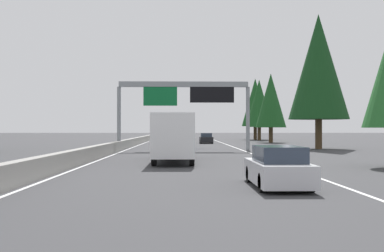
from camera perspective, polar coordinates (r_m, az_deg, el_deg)
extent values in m
plane|color=#38383A|center=(62.83, -6.46, -2.23)|extent=(320.00, 320.00, 0.00)
cube|color=gray|center=(82.77, -5.39, -1.46)|extent=(180.00, 0.56, 0.90)
cube|color=silver|center=(72.79, 3.35, -1.97)|extent=(160.00, 0.16, 0.01)
cube|color=silver|center=(72.77, -5.54, -1.97)|extent=(160.00, 0.16, 0.01)
cylinder|color=gray|center=(43.80, -9.15, 0.91)|extent=(0.36, 0.36, 6.07)
cylinder|color=gray|center=(43.83, 7.02, 0.91)|extent=(0.36, 0.36, 6.07)
cube|color=gray|center=(43.57, -1.06, 5.25)|extent=(0.50, 12.32, 0.50)
cube|color=#0C602D|center=(43.38, -4.00, 3.81)|extent=(0.12, 3.20, 1.90)
cube|color=black|center=(43.43, 2.52, 3.94)|extent=(0.16, 4.20, 1.50)
cube|color=silver|center=(16.65, 10.67, -5.70)|extent=(4.40, 1.80, 0.76)
cube|color=#2D3847|center=(16.39, 10.83, -3.47)|extent=(2.46, 1.51, 0.56)
cylinder|color=black|center=(17.92, 7.25, -6.00)|extent=(0.64, 0.22, 0.64)
cylinder|color=black|center=(18.21, 12.20, -5.90)|extent=(0.64, 0.22, 0.64)
cylinder|color=black|center=(15.15, 8.83, -7.03)|extent=(0.64, 0.22, 0.64)
cylinder|color=black|center=(15.50, 14.63, -6.87)|extent=(0.64, 0.22, 0.64)
cube|color=white|center=(27.18, -2.32, -1.15)|extent=(6.12, 2.40, 2.50)
cube|color=black|center=(31.43, -2.17, -1.58)|extent=(2.38, 2.30, 1.90)
cylinder|color=black|center=(31.34, -4.12, -3.33)|extent=(0.90, 0.28, 0.90)
cylinder|color=black|center=(31.30, -0.23, -3.33)|extent=(0.90, 0.28, 0.90)
cylinder|color=black|center=(25.57, -4.78, -4.00)|extent=(0.90, 0.28, 0.90)
cylinder|color=black|center=(25.53, -0.01, -4.01)|extent=(0.90, 0.28, 0.90)
cube|color=black|center=(64.27, 1.78, -1.72)|extent=(4.40, 1.80, 0.76)
cube|color=#2D3847|center=(64.04, 1.79, -1.13)|extent=(2.46, 1.51, 0.56)
cylinder|color=black|center=(65.65, 1.02, -1.87)|extent=(0.64, 0.22, 0.64)
cylinder|color=black|center=(65.73, 2.40, -1.87)|extent=(0.64, 0.22, 0.64)
cylinder|color=black|center=(62.84, 1.12, -1.94)|extent=(0.64, 0.22, 0.64)
cylinder|color=black|center=(62.92, 2.56, -1.94)|extent=(0.64, 0.22, 0.64)
cube|color=slate|center=(122.27, -1.47, -1.06)|extent=(4.40, 1.80, 0.76)
cube|color=#2D3847|center=(122.04, -1.47, -0.75)|extent=(2.46, 1.51, 0.56)
cylinder|color=black|center=(123.69, -1.83, -1.15)|extent=(0.64, 0.22, 0.64)
cylinder|color=black|center=(123.68, -1.10, -1.15)|extent=(0.64, 0.22, 0.64)
cylinder|color=black|center=(120.87, -1.85, -1.16)|extent=(0.64, 0.22, 0.64)
cylinder|color=black|center=(120.86, -1.10, -1.16)|extent=(0.64, 0.22, 0.64)
cube|color=#2D6B38|center=(112.94, -3.17, -0.89)|extent=(5.00, 1.95, 1.44)
cube|color=#2D3847|center=(110.64, -3.22, -0.77)|extent=(0.08, 1.48, 0.56)
cylinder|color=black|center=(114.68, -3.57, -1.19)|extent=(0.70, 0.24, 0.70)
cylinder|color=black|center=(114.62, -2.72, -1.20)|extent=(0.70, 0.24, 0.70)
cylinder|color=black|center=(111.28, -3.64, -1.22)|extent=(0.70, 0.24, 0.70)
cylinder|color=black|center=(111.22, -2.76, -1.22)|extent=(0.70, 0.24, 0.70)
cube|color=#1E4793|center=(46.79, -1.39, -2.14)|extent=(5.60, 2.00, 0.70)
cube|color=#1E4793|center=(47.78, -1.38, -1.14)|extent=(2.24, 1.84, 0.90)
cube|color=#2D3847|center=(47.78, -1.38, -1.03)|extent=(2.02, 1.92, 0.41)
cylinder|color=black|center=(48.66, -2.39, -2.32)|extent=(0.80, 0.28, 0.80)
cylinder|color=black|center=(48.65, -0.36, -2.32)|extent=(0.80, 0.28, 0.80)
cylinder|color=black|center=(44.97, -2.49, -2.48)|extent=(0.80, 0.28, 0.80)
cylinder|color=black|center=(44.96, -0.30, -2.48)|extent=(0.80, 0.28, 0.80)
cube|color=white|center=(102.49, -1.29, -0.57)|extent=(11.50, 2.50, 2.90)
cube|color=#2D3847|center=(102.48, -1.29, -0.37)|extent=(11.04, 2.55, 0.84)
cylinder|color=black|center=(106.53, -1.88, -1.18)|extent=(1.00, 0.30, 1.00)
cylinder|color=black|center=(106.52, -0.69, -1.18)|extent=(1.00, 0.30, 1.00)
cylinder|color=black|center=(98.48, -1.93, -1.25)|extent=(1.00, 0.30, 1.00)
cylinder|color=black|center=(98.48, -0.65, -1.25)|extent=(1.00, 0.30, 1.00)
cylinder|color=#4C3823|center=(48.28, 15.59, -0.99)|extent=(0.69, 0.69, 3.05)
cone|color=#143D19|center=(48.69, 15.58, 7.20)|extent=(6.10, 6.10, 10.81)
cylinder|color=#4C3823|center=(68.43, 9.86, -1.12)|extent=(0.61, 0.61, 2.26)
cone|color=#194C1E|center=(68.55, 9.85, 3.18)|extent=(4.53, 4.53, 8.03)
cylinder|color=#4C3823|center=(82.17, 8.43, -0.95)|extent=(0.62, 0.62, 2.39)
cone|color=#194C1E|center=(82.29, 8.43, 2.84)|extent=(4.78, 4.78, 8.48)
cylinder|color=#4C3823|center=(86.84, 7.94, -0.86)|extent=(0.64, 0.64, 2.55)
cone|color=#194C1E|center=(86.98, 7.93, 2.96)|extent=(5.11, 5.11, 9.05)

